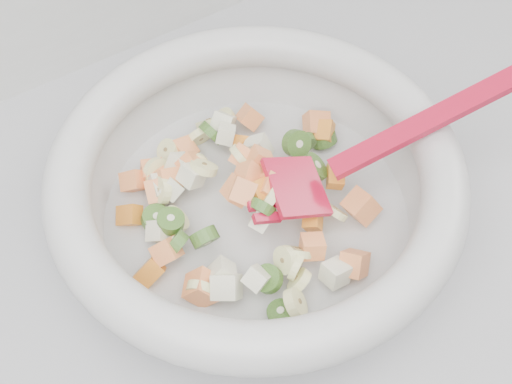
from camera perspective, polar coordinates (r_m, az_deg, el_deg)
counter at (r=1.03m, az=4.22°, el=-14.28°), size 2.00×0.60×0.90m
mixing_bowl at (r=0.56m, az=-0.02°, el=0.48°), size 0.41×0.35×0.14m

